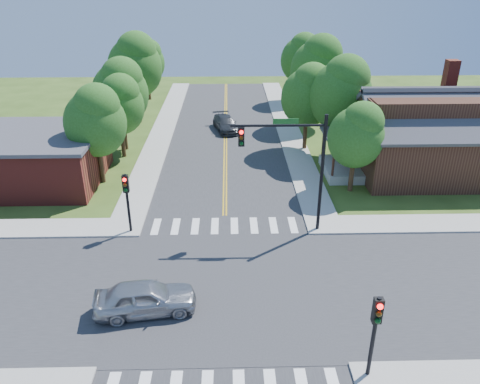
{
  "coord_description": "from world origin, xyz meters",
  "views": [
    {
      "loc": [
        0.33,
        -18.74,
        14.34
      ],
      "look_at": [
        0.95,
        6.47,
        2.2
      ],
      "focal_mm": 35.0,
      "sensor_mm": 36.0,
      "label": 1
    }
  ],
  "objects_px": {
    "signal_pole_nw": "(127,193)",
    "house_ne": "(427,131)",
    "signal_mast_ne": "(293,156)",
    "car_silver": "(145,298)",
    "signal_pole_se": "(376,323)",
    "car_dgrey": "(226,124)"
  },
  "relations": [
    {
      "from": "house_ne",
      "to": "car_dgrey",
      "type": "distance_m",
      "value": 18.66
    },
    {
      "from": "signal_pole_nw",
      "to": "car_dgrey",
      "type": "relative_size",
      "value": 0.77
    },
    {
      "from": "car_silver",
      "to": "car_dgrey",
      "type": "xyz_separation_m",
      "value": [
        3.57,
        26.5,
        -0.11
      ]
    },
    {
      "from": "signal_pole_nw",
      "to": "car_silver",
      "type": "xyz_separation_m",
      "value": [
        2.04,
        -7.2,
        -1.88
      ]
    },
    {
      "from": "signal_pole_se",
      "to": "car_silver",
      "type": "distance_m",
      "value": 10.17
    },
    {
      "from": "signal_mast_ne",
      "to": "signal_pole_nw",
      "type": "height_order",
      "value": "signal_mast_ne"
    },
    {
      "from": "signal_pole_nw",
      "to": "signal_pole_se",
      "type": "bearing_deg",
      "value": -45.0
    },
    {
      "from": "signal_pole_se",
      "to": "signal_pole_nw",
      "type": "height_order",
      "value": "same"
    },
    {
      "from": "signal_mast_ne",
      "to": "signal_pole_se",
      "type": "distance_m",
      "value": 11.55
    },
    {
      "from": "signal_mast_ne",
      "to": "car_dgrey",
      "type": "distance_m",
      "value": 20.12
    },
    {
      "from": "signal_pole_nw",
      "to": "car_silver",
      "type": "relative_size",
      "value": 0.79
    },
    {
      "from": "signal_pole_nw",
      "to": "house_ne",
      "type": "relative_size",
      "value": 0.29
    },
    {
      "from": "signal_mast_ne",
      "to": "car_dgrey",
      "type": "bearing_deg",
      "value": 101.42
    },
    {
      "from": "signal_pole_se",
      "to": "car_dgrey",
      "type": "relative_size",
      "value": 0.77
    },
    {
      "from": "signal_mast_ne",
      "to": "car_silver",
      "type": "bearing_deg",
      "value": -136.02
    },
    {
      "from": "signal_pole_se",
      "to": "house_ne",
      "type": "xyz_separation_m",
      "value": [
        9.51,
        19.86,
        0.67
      ]
    },
    {
      "from": "signal_pole_nw",
      "to": "car_dgrey",
      "type": "distance_m",
      "value": 20.2
    },
    {
      "from": "signal_mast_ne",
      "to": "car_dgrey",
      "type": "height_order",
      "value": "signal_mast_ne"
    },
    {
      "from": "house_ne",
      "to": "signal_mast_ne",
      "type": "bearing_deg",
      "value": -142.32
    },
    {
      "from": "car_silver",
      "to": "signal_mast_ne",
      "type": "bearing_deg",
      "value": -54.43
    },
    {
      "from": "signal_mast_ne",
      "to": "house_ne",
      "type": "relative_size",
      "value": 0.55
    },
    {
      "from": "signal_mast_ne",
      "to": "car_silver",
      "type": "xyz_separation_m",
      "value": [
        -7.47,
        -7.21,
        -4.07
      ]
    }
  ]
}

